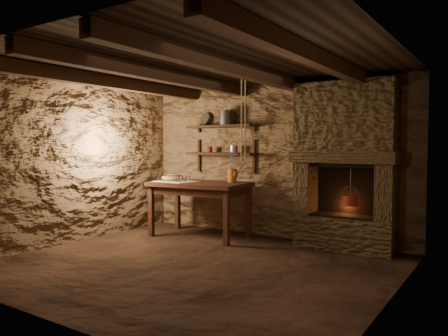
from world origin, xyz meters
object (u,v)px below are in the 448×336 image
Objects in this scene: stoneware_jug at (232,169)px; wooden_bowl at (172,178)px; work_table at (200,207)px; red_pot at (350,200)px; iron_stockpot at (227,119)px.

stoneware_jug is 1.39× the size of wooden_bowl.
work_table is at bearing -133.57° from stoneware_jug.
work_table is 0.73m from wooden_bowl.
work_table is 2.90× the size of red_pot.
stoneware_jug is 0.87m from iron_stockpot.
red_pot is at bearing -3.30° from iron_stockpot.
iron_stockpot reaches higher than red_pot.
wooden_bowl is at bearing -172.92° from red_pot.
red_pot reaches higher than wooden_bowl.
wooden_bowl is (-1.03, -0.23, -0.17)m from stoneware_jug.
red_pot is at bearing 7.08° from wooden_bowl.
iron_stockpot is at bearing 31.69° from wooden_bowl.
stoneware_jug is at bearing -43.40° from iron_stockpot.
iron_stockpot is 0.50× the size of red_pot.
red_pot is (2.84, 0.35, -0.20)m from wooden_bowl.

